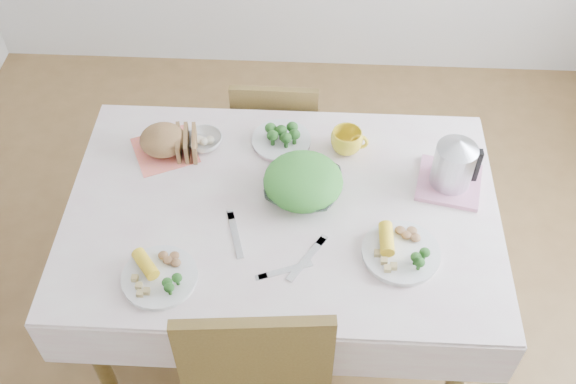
{
  "coord_description": "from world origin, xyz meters",
  "views": [
    {
      "loc": [
        0.1,
        -1.5,
        2.55
      ],
      "look_at": [
        0.02,
        0.02,
        0.82
      ],
      "focal_mm": 42.0,
      "sensor_mm": 36.0,
      "label": 1
    }
  ],
  "objects_px": {
    "salad_bowl": "(303,187)",
    "yellow_mug": "(347,141)",
    "dinner_plate_right": "(401,253)",
    "dinner_plate_left": "(160,277)",
    "electric_kettle": "(455,161)",
    "dining_table": "(283,271)",
    "chair_far": "(278,128)"
  },
  "relations": [
    {
      "from": "chair_far",
      "to": "salad_bowl",
      "type": "height_order",
      "value": "chair_far"
    },
    {
      "from": "salad_bowl",
      "to": "yellow_mug",
      "type": "distance_m",
      "value": 0.27
    },
    {
      "from": "dinner_plate_right",
      "to": "electric_kettle",
      "type": "relative_size",
      "value": 1.28
    },
    {
      "from": "chair_far",
      "to": "salad_bowl",
      "type": "xyz_separation_m",
      "value": [
        0.13,
        -0.65,
        0.33
      ]
    },
    {
      "from": "yellow_mug",
      "to": "dinner_plate_left",
      "type": "bearing_deg",
      "value": -134.17
    },
    {
      "from": "dinner_plate_right",
      "to": "electric_kettle",
      "type": "bearing_deg",
      "value": 59.34
    },
    {
      "from": "dining_table",
      "to": "electric_kettle",
      "type": "bearing_deg",
      "value": 13.15
    },
    {
      "from": "dinner_plate_left",
      "to": "electric_kettle",
      "type": "relative_size",
      "value": 1.21
    },
    {
      "from": "chair_far",
      "to": "dinner_plate_right",
      "type": "relative_size",
      "value": 3.22
    },
    {
      "from": "chair_far",
      "to": "dinner_plate_left",
      "type": "relative_size",
      "value": 3.42
    },
    {
      "from": "yellow_mug",
      "to": "electric_kettle",
      "type": "height_order",
      "value": "electric_kettle"
    },
    {
      "from": "dinner_plate_left",
      "to": "electric_kettle",
      "type": "bearing_deg",
      "value": 25.48
    },
    {
      "from": "dinner_plate_left",
      "to": "yellow_mug",
      "type": "bearing_deg",
      "value": 45.83
    },
    {
      "from": "salad_bowl",
      "to": "dinner_plate_right",
      "type": "xyz_separation_m",
      "value": [
        0.33,
        -0.25,
        -0.02
      ]
    },
    {
      "from": "dining_table",
      "to": "yellow_mug",
      "type": "distance_m",
      "value": 0.57
    },
    {
      "from": "yellow_mug",
      "to": "dinner_plate_right",
      "type": "bearing_deg",
      "value": -69.72
    },
    {
      "from": "yellow_mug",
      "to": "electric_kettle",
      "type": "bearing_deg",
      "value": -22.66
    },
    {
      "from": "dinner_plate_left",
      "to": "yellow_mug",
      "type": "relative_size",
      "value": 2.05
    },
    {
      "from": "dinner_plate_right",
      "to": "chair_far",
      "type": "bearing_deg",
      "value": 117.06
    },
    {
      "from": "dining_table",
      "to": "yellow_mug",
      "type": "xyz_separation_m",
      "value": [
        0.22,
        0.29,
        0.43
      ]
    },
    {
      "from": "dining_table",
      "to": "salad_bowl",
      "type": "xyz_separation_m",
      "value": [
        0.07,
        0.07,
        0.42
      ]
    },
    {
      "from": "dinner_plate_right",
      "to": "yellow_mug",
      "type": "relative_size",
      "value": 2.18
    },
    {
      "from": "dinner_plate_right",
      "to": "yellow_mug",
      "type": "bearing_deg",
      "value": 110.28
    },
    {
      "from": "chair_far",
      "to": "electric_kettle",
      "type": "height_order",
      "value": "electric_kettle"
    },
    {
      "from": "electric_kettle",
      "to": "dining_table",
      "type": "bearing_deg",
      "value": 169.12
    },
    {
      "from": "chair_far",
      "to": "yellow_mug",
      "type": "distance_m",
      "value": 0.62
    },
    {
      "from": "chair_far",
      "to": "yellow_mug",
      "type": "xyz_separation_m",
      "value": [
        0.29,
        -0.43,
        0.34
      ]
    },
    {
      "from": "dining_table",
      "to": "dinner_plate_left",
      "type": "xyz_separation_m",
      "value": [
        -0.37,
        -0.32,
        0.4
      ]
    },
    {
      "from": "salad_bowl",
      "to": "yellow_mug",
      "type": "bearing_deg",
      "value": 55.59
    },
    {
      "from": "salad_bowl",
      "to": "dining_table",
      "type": "bearing_deg",
      "value": -136.19
    },
    {
      "from": "dining_table",
      "to": "salad_bowl",
      "type": "relative_size",
      "value": 5.35
    },
    {
      "from": "dining_table",
      "to": "dinner_plate_right",
      "type": "relative_size",
      "value": 5.42
    }
  ]
}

